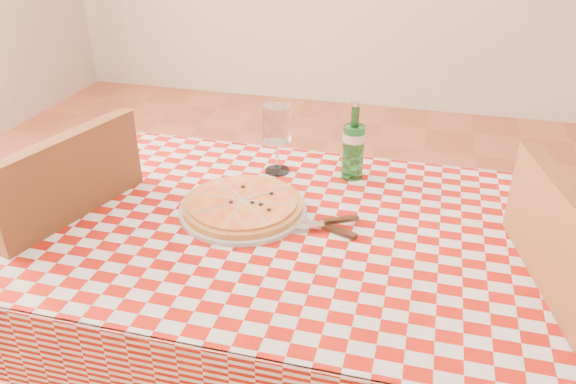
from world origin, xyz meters
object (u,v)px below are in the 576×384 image
water_bottle (354,141)px  dining_table (290,257)px  pizza_plate (243,204)px  wine_glass (277,139)px  chair_far (64,265)px  chair_near (572,347)px

water_bottle → dining_table: bearing=-109.8°
dining_table → water_bottle: 0.38m
pizza_plate → wine_glass: size_ratio=1.61×
dining_table → chair_far: chair_far is taller
dining_table → chair_far: (-0.65, -0.06, -0.10)m
dining_table → wine_glass: wine_glass is taller
pizza_plate → dining_table: bearing=-14.4°
pizza_plate → wine_glass: bearing=84.6°
chair_near → chair_far: size_ratio=1.01×
chair_near → chair_far: (-1.34, -0.01, -0.01)m
water_bottle → chair_near: bearing=-31.0°
chair_near → pizza_plate: 0.86m
chair_far → water_bottle: bearing=-139.7°
chair_near → wine_glass: chair_near is taller
dining_table → wine_glass: (-0.11, 0.28, 0.20)m
chair_far → pizza_plate: (0.51, 0.09, 0.22)m
chair_far → wine_glass: (0.54, 0.34, 0.30)m
chair_near → wine_glass: (-0.80, 0.33, 0.30)m
dining_table → wine_glass: size_ratio=5.81×
chair_far → pizza_plate: chair_far is taller
chair_far → water_bottle: water_bottle is taller
chair_far → wine_glass: size_ratio=4.72×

